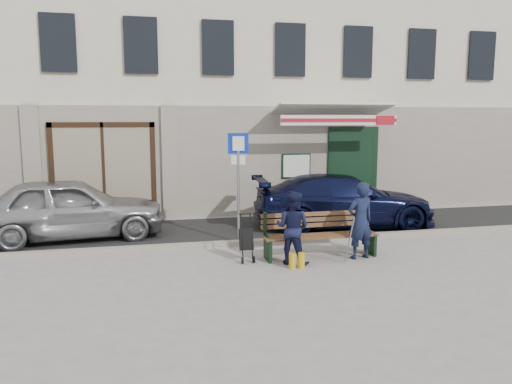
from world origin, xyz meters
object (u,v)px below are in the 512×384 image
object	(u,v)px
parking_sign	(238,171)
man	(360,221)
bench	(318,235)
woman	(293,228)
car_silver	(70,208)
stroller	(246,240)
car_navy	(344,201)

from	to	relation	value
parking_sign	man	xyz separation A→B (m)	(2.17, -1.83, -0.89)
bench	woman	bearing A→B (deg)	-152.63
bench	car_silver	bearing A→B (deg)	152.02
car_silver	stroller	size ratio (longest dim) A/B	4.61
car_silver	stroller	bearing A→B (deg)	-133.53
woman	stroller	bearing A→B (deg)	15.20
bench	man	size ratio (longest dim) A/B	1.52
woman	stroller	xyz separation A→B (m)	(-0.85, 0.38, -0.30)
woman	parking_sign	bearing A→B (deg)	-29.46
car_silver	woman	xyz separation A→B (m)	(4.56, -3.11, -0.02)
car_silver	stroller	world-z (taller)	car_silver
stroller	car_navy	bearing A→B (deg)	41.65
car_silver	car_navy	world-z (taller)	car_silver
car_silver	bench	distance (m)	5.91
car_navy	woman	xyz separation A→B (m)	(-2.32, -3.00, 0.03)
parking_sign	woman	world-z (taller)	parking_sign
car_silver	man	world-z (taller)	man
car_silver	woman	size ratio (longest dim) A/B	3.02
car_navy	man	world-z (taller)	man
man	woman	size ratio (longest dim) A/B	1.09
woman	car_navy	bearing A→B (deg)	-88.20
parking_sign	man	world-z (taller)	parking_sign
man	parking_sign	bearing A→B (deg)	-50.60
woman	stroller	world-z (taller)	woman
stroller	woman	bearing A→B (deg)	-22.21
bench	stroller	distance (m)	1.51
man	stroller	distance (m)	2.35
car_navy	parking_sign	xyz separation A→B (m)	(-3.05, -1.12, 0.99)
car_silver	parking_sign	distance (m)	4.14
bench	man	bearing A→B (deg)	-19.99
bench	woman	xyz separation A→B (m)	(-0.65, -0.34, 0.27)
stroller	car_silver	bearing A→B (deg)	145.83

